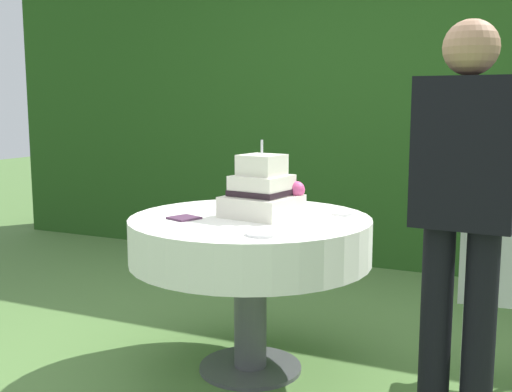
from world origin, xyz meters
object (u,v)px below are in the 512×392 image
Objects in this scene: serving_plate_far at (344,213)px; napkin_stack at (184,218)px; wedding_cake at (263,192)px; serving_plate_near at (245,203)px; standing_person at (463,206)px; garden_chair at (507,280)px; serving_plate_left at (263,234)px; cake_table at (250,242)px.

napkin_stack is (-0.65, -0.43, -0.00)m from serving_plate_far.
wedding_cake reaches higher than serving_plate_far.
serving_plate_near is at bearing 81.34° from napkin_stack.
serving_plate_near is at bearing 153.25° from standing_person.
serving_plate_far is 0.12× the size of garden_chair.
wedding_cake is 2.46× the size of serving_plate_left.
wedding_cake is at bearing -149.53° from serving_plate_far.
napkin_stack is at bearing -146.63° from cake_table.
standing_person reaches higher than serving_plate_left.
garden_chair is 0.56× the size of standing_person.
serving_plate_left is at bearing -149.42° from garden_chair.
serving_plate_left is 1.09m from garden_chair.
serving_plate_left is at bearing -58.57° from serving_plate_near.
serving_plate_left is (-0.16, -0.60, 0.00)m from serving_plate_far.
garden_chair is (1.14, 0.20, -0.10)m from cake_table.
serving_plate_near is 0.09× the size of standing_person.
garden_chair is at bearing -5.32° from serving_plate_near.
cake_table is at bearing -129.72° from wedding_cake.
serving_plate_left is at bearing -57.00° from cake_table.
serving_plate_far is 0.78m from napkin_stack.
wedding_cake is 3.32× the size of serving_plate_far.
serving_plate_near is at bearing 174.68° from garden_chair.
standing_person is (0.96, -0.32, 0.05)m from wedding_cake.
standing_person is (0.78, 0.07, 0.16)m from serving_plate_left.
serving_plate_far is 0.79m from garden_chair.
cake_table is 0.40m from serving_plate_near.
cake_table is at bearing 123.00° from serving_plate_left.
cake_table is at bearing -146.72° from serving_plate_far.
serving_plate_left is at bearing -65.51° from wedding_cake.
serving_plate_far and serving_plate_left have the same top height.
serving_plate_far is at bearing 30.47° from wedding_cake.
cake_table is 0.34m from napkin_stack.
wedding_cake reaches higher than serving_plate_near.
wedding_cake is at bearing -172.20° from garden_chair.
standing_person is (0.61, -0.53, 0.16)m from serving_plate_far.
napkin_stack is (-0.30, -0.22, -0.11)m from wedding_cake.
serving_plate_near and serving_plate_left have the same top height.
serving_plate_near is at bearing 129.83° from wedding_cake.
serving_plate_near is 0.92× the size of serving_plate_left.
standing_person is (1.00, -0.27, 0.29)m from cake_table.
cake_table is 7.75× the size of serving_plate_left.
serving_plate_left is at bearing -174.78° from standing_person.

